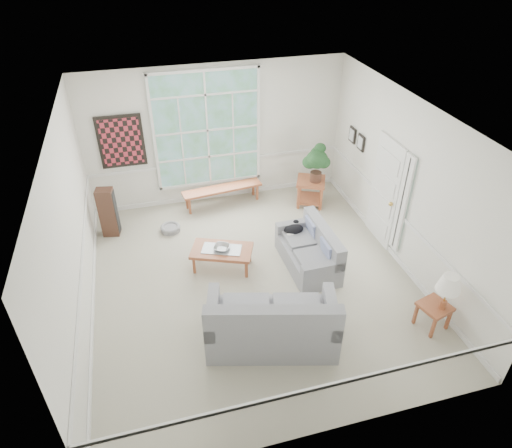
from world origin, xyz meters
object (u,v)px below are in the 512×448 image
Objects in this scene: coffee_table at (222,258)px; end_table at (310,192)px; side_table at (432,316)px; loveseat_right at (308,248)px; loveseat_front at (272,315)px.

end_table is (2.33, 1.66, 0.10)m from coffee_table.
end_table is at bearing 97.65° from side_table.
coffee_table is 2.46× the size of side_table.
loveseat_front is (-1.14, -1.52, 0.12)m from loveseat_right.
end_table is 3.97m from side_table.
loveseat_front is at bearing -118.96° from end_table.
side_table is (1.35, -1.90, -0.18)m from loveseat_right.
loveseat_right is 2.45× the size of end_table.
coffee_table is 3.65m from side_table.
loveseat_front is 4.06m from end_table.
loveseat_right is at bearing -112.00° from end_table.
side_table is at bearing -82.35° from end_table.
coffee_table is at bearing 164.77° from loveseat_right.
loveseat_front reaches higher than end_table.
loveseat_front reaches higher than side_table.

